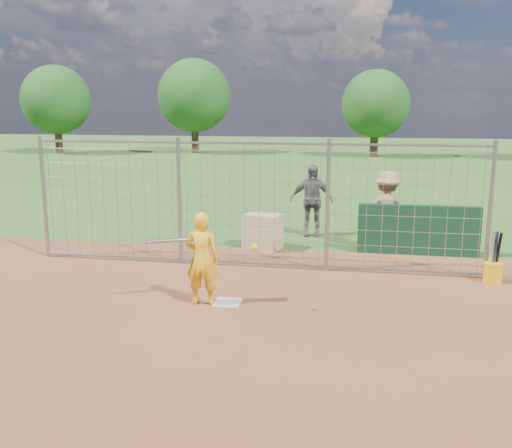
% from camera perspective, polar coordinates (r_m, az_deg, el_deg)
% --- Properties ---
extents(ground, '(100.00, 100.00, 0.00)m').
position_cam_1_polar(ground, '(9.77, -2.58, -7.50)').
color(ground, '#2D591E').
rests_on(ground, ground).
extents(infield_dirt, '(18.00, 18.00, 0.00)m').
position_cam_1_polar(infield_dirt, '(7.11, -8.10, -15.30)').
color(infield_dirt, brown).
rests_on(infield_dirt, ground).
extents(home_plate, '(0.43, 0.43, 0.02)m').
position_cam_1_polar(home_plate, '(9.59, -2.85, -7.83)').
color(home_plate, silver).
rests_on(home_plate, ground).
extents(dugout_wall, '(2.60, 0.20, 1.10)m').
position_cam_1_polar(dugout_wall, '(12.95, 15.90, -0.60)').
color(dugout_wall, '#11381E').
rests_on(dugout_wall, ground).
extents(batter, '(0.58, 0.39, 1.56)m').
position_cam_1_polar(batter, '(9.33, -5.43, -3.47)').
color(batter, '#FFAE16').
rests_on(batter, ground).
extents(bystander_b, '(1.09, 0.52, 1.81)m').
position_cam_1_polar(bystander_b, '(14.28, 5.58, 2.38)').
color(bystander_b, '#535257').
rests_on(bystander_b, ground).
extents(bystander_c, '(1.17, 0.69, 1.79)m').
position_cam_1_polar(bystander_c, '(13.23, 12.93, 1.34)').
color(bystander_c, '#957751').
rests_on(bystander_c, ground).
extents(equipment_bin, '(0.92, 0.76, 0.80)m').
position_cam_1_polar(equipment_bin, '(13.00, 0.67, -0.76)').
color(equipment_bin, tan).
rests_on(equipment_bin, ground).
extents(equipment_in_play, '(1.86, 0.42, 0.10)m').
position_cam_1_polar(equipment_in_play, '(9.11, -6.58, -1.80)').
color(equipment_in_play, silver).
rests_on(equipment_in_play, ground).
extents(bucket_with_bats, '(0.34, 0.37, 0.98)m').
position_cam_1_polar(bucket_with_bats, '(11.44, 22.63, -4.25)').
color(bucket_with_bats, '#F6B20C').
rests_on(bucket_with_bats, ground).
extents(backstop_fence, '(9.08, 0.08, 2.60)m').
position_cam_1_polar(backstop_fence, '(11.36, -0.42, 1.81)').
color(backstop_fence, gray).
rests_on(backstop_fence, ground).
extents(tree_line, '(44.66, 6.72, 6.48)m').
position_cam_1_polar(tree_line, '(37.14, 12.10, 12.31)').
color(tree_line, '#3F2B19').
rests_on(tree_line, ground).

